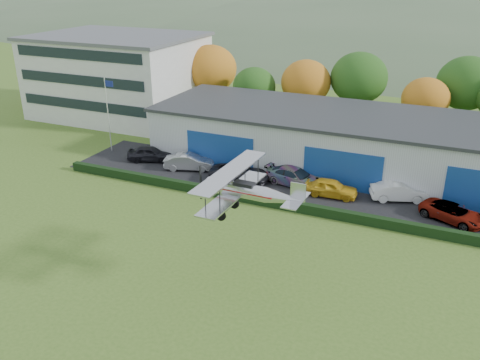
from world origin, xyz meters
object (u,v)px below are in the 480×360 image
at_px(biplane, 246,190).
at_px(car_5, 399,192).
at_px(hangar, 357,142).
at_px(car_0, 150,154).
at_px(car_4, 331,188).
at_px(office_block, 119,75).
at_px(car_1, 189,162).
at_px(flagpole, 108,108).
at_px(car_3, 295,177).
at_px(car_6, 453,213).
at_px(car_2, 239,173).

bearing_deg(biplane, car_5, 68.27).
xyz_separation_m(hangar, car_0, (-19.51, -6.82, -1.83)).
bearing_deg(car_4, office_block, 62.61).
xyz_separation_m(hangar, car_1, (-14.72, -7.30, -1.81)).
distance_m(flagpole, car_0, 6.73).
xyz_separation_m(car_0, car_3, (15.46, 0.03, 0.02)).
xyz_separation_m(flagpole, car_3, (20.83, -0.82, -3.93)).
distance_m(car_5, biplane, 18.87).
bearing_deg(car_3, car_6, -85.89).
relative_size(car_3, biplane, 0.72).
bearing_deg(flagpole, car_3, -2.25).
bearing_deg(car_3, car_4, -94.41).
distance_m(car_4, car_6, 9.89).
xyz_separation_m(office_block, car_0, (13.49, -13.84, -4.38)).
distance_m(car_1, car_2, 5.74).
bearing_deg(biplane, car_6, 52.69).
distance_m(office_block, car_4, 36.07).
bearing_deg(biplane, hangar, 86.42).
relative_size(office_block, car_4, 4.56).
bearing_deg(car_0, biplane, -152.66).
bearing_deg(car_4, car_1, 84.97).
distance_m(flagpole, car_4, 24.85).
bearing_deg(car_6, car_5, 85.97).
relative_size(car_1, car_5, 1.01).
bearing_deg(hangar, car_1, -153.61).
bearing_deg(car_3, car_0, 101.78).
bearing_deg(car_6, hangar, 71.20).
relative_size(car_0, biplane, 0.60).
bearing_deg(biplane, office_block, 137.62).
bearing_deg(car_1, hangar, -82.30).
distance_m(flagpole, car_2, 16.48).
bearing_deg(car_1, car_2, -115.81).
relative_size(hangar, car_6, 8.16).
relative_size(flagpole, car_6, 1.61).
distance_m(car_0, car_4, 19.11).
bearing_deg(flagpole, biplane, -36.47).
distance_m(car_5, car_6, 4.93).
relative_size(car_2, car_4, 1.23).
height_order(hangar, car_4, hangar).
xyz_separation_m(car_0, car_6, (28.94, -1.77, -0.09)).
xyz_separation_m(car_4, car_6, (9.86, -0.75, -0.08)).
xyz_separation_m(car_2, car_5, (14.08, 1.71, 0.02)).
distance_m(car_0, car_1, 4.81).
height_order(office_block, biplane, office_block).
bearing_deg(car_1, car_4, -110.86).
relative_size(car_5, car_6, 0.96).
xyz_separation_m(car_5, car_6, (4.37, -2.28, -0.09)).
bearing_deg(car_2, biplane, -163.76).
height_order(hangar, biplane, biplane).
xyz_separation_m(car_0, biplane, (17.43, -16.01, 5.64)).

